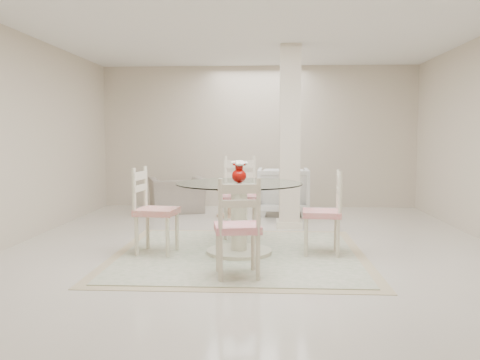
{
  "coord_description": "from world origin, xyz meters",
  "views": [
    {
      "loc": [
        0.16,
        -6.29,
        1.37
      ],
      "look_at": [
        -0.16,
        -0.31,
        0.85
      ],
      "focal_mm": 38.0,
      "sensor_mm": 36.0,
      "label": 1
    }
  ],
  "objects_px": {
    "dining_chair_north": "(240,191)",
    "side_table": "(229,204)",
    "column": "(290,137)",
    "dining_chair_south": "(238,221)",
    "dining_chair_west": "(151,204)",
    "dining_table": "(239,218)",
    "recliner_taupe": "(177,195)",
    "red_vase": "(239,172)",
    "dining_chair_east": "(328,206)",
    "armchair_white": "(283,191)"
  },
  "relations": [
    {
      "from": "column",
      "to": "red_vase",
      "type": "height_order",
      "value": "column"
    },
    {
      "from": "red_vase",
      "to": "side_table",
      "type": "relative_size",
      "value": 0.54
    },
    {
      "from": "dining_table",
      "to": "dining_chair_west",
      "type": "bearing_deg",
      "value": -178.49
    },
    {
      "from": "side_table",
      "to": "armchair_white",
      "type": "bearing_deg",
      "value": 18.67
    },
    {
      "from": "dining_chair_north",
      "to": "recliner_taupe",
      "type": "relative_size",
      "value": 1.27
    },
    {
      "from": "side_table",
      "to": "dining_chair_south",
      "type": "bearing_deg",
      "value": -84.49
    },
    {
      "from": "column",
      "to": "recliner_taupe",
      "type": "bearing_deg",
      "value": 144.42
    },
    {
      "from": "column",
      "to": "dining_chair_south",
      "type": "height_order",
      "value": "column"
    },
    {
      "from": "dining_chair_east",
      "to": "armchair_white",
      "type": "height_order",
      "value": "dining_chair_east"
    },
    {
      "from": "dining_table",
      "to": "dining_chair_east",
      "type": "height_order",
      "value": "dining_chair_east"
    },
    {
      "from": "column",
      "to": "dining_chair_east",
      "type": "relative_size",
      "value": 2.51
    },
    {
      "from": "dining_chair_north",
      "to": "recliner_taupe",
      "type": "height_order",
      "value": "dining_chair_north"
    },
    {
      "from": "dining_chair_north",
      "to": "column",
      "type": "bearing_deg",
      "value": 43.1
    },
    {
      "from": "side_table",
      "to": "dining_table",
      "type": "bearing_deg",
      "value": -83.44
    },
    {
      "from": "dining_table",
      "to": "column",
      "type": "bearing_deg",
      "value": 70.07
    },
    {
      "from": "dining_chair_east",
      "to": "armchair_white",
      "type": "distance_m",
      "value": 3.09
    },
    {
      "from": "dining_chair_east",
      "to": "armchair_white",
      "type": "bearing_deg",
      "value": -167.68
    },
    {
      "from": "dining_chair_south",
      "to": "dining_chair_west",
      "type": "bearing_deg",
      "value": -52.13
    },
    {
      "from": "dining_table",
      "to": "dining_chair_west",
      "type": "height_order",
      "value": "dining_chair_west"
    },
    {
      "from": "dining_chair_east",
      "to": "armchair_white",
      "type": "xyz_separation_m",
      "value": [
        -0.42,
        3.05,
        -0.15
      ]
    },
    {
      "from": "dining_chair_north",
      "to": "armchair_white",
      "type": "bearing_deg",
      "value": 67.45
    },
    {
      "from": "dining_chair_north",
      "to": "dining_chair_west",
      "type": "distance_m",
      "value": 1.44
    },
    {
      "from": "dining_table",
      "to": "red_vase",
      "type": "bearing_deg",
      "value": -18.43
    },
    {
      "from": "armchair_white",
      "to": "dining_table",
      "type": "bearing_deg",
      "value": 79.88
    },
    {
      "from": "dining_chair_west",
      "to": "column",
      "type": "bearing_deg",
      "value": -35.81
    },
    {
      "from": "dining_chair_east",
      "to": "side_table",
      "type": "distance_m",
      "value": 3.07
    },
    {
      "from": "side_table",
      "to": "red_vase",
      "type": "bearing_deg",
      "value": -83.42
    },
    {
      "from": "dining_chair_east",
      "to": "dining_chair_north",
      "type": "relative_size",
      "value": 0.89
    },
    {
      "from": "column",
      "to": "dining_chair_south",
      "type": "xyz_separation_m",
      "value": [
        -0.61,
        -2.83,
        -0.78
      ]
    },
    {
      "from": "column",
      "to": "dining_table",
      "type": "bearing_deg",
      "value": -109.93
    },
    {
      "from": "recliner_taupe",
      "to": "dining_chair_south",
      "type": "bearing_deg",
      "value": 88.4
    },
    {
      "from": "dining_chair_east",
      "to": "side_table",
      "type": "relative_size",
      "value": 2.27
    },
    {
      "from": "dining_chair_south",
      "to": "armchair_white",
      "type": "relative_size",
      "value": 1.2
    },
    {
      "from": "column",
      "to": "dining_chair_east",
      "type": "height_order",
      "value": "column"
    },
    {
      "from": "column",
      "to": "dining_chair_east",
      "type": "distance_m",
      "value": 1.98
    },
    {
      "from": "dining_chair_east",
      "to": "dining_chair_north",
      "type": "bearing_deg",
      "value": -128.67
    },
    {
      "from": "dining_table",
      "to": "red_vase",
      "type": "height_order",
      "value": "red_vase"
    },
    {
      "from": "red_vase",
      "to": "dining_chair_east",
      "type": "relative_size",
      "value": 0.24
    },
    {
      "from": "red_vase",
      "to": "recliner_taupe",
      "type": "height_order",
      "value": "red_vase"
    },
    {
      "from": "dining_chair_west",
      "to": "red_vase",
      "type": "bearing_deg",
      "value": -81.9
    },
    {
      "from": "dining_chair_north",
      "to": "side_table",
      "type": "bearing_deg",
      "value": 93.88
    },
    {
      "from": "column",
      "to": "side_table",
      "type": "bearing_deg",
      "value": 135.35
    },
    {
      "from": "dining_chair_east",
      "to": "dining_chair_south",
      "type": "height_order",
      "value": "dining_chair_south"
    },
    {
      "from": "dining_table",
      "to": "dining_chair_west",
      "type": "distance_m",
      "value": 1.03
    },
    {
      "from": "red_vase",
      "to": "armchair_white",
      "type": "distance_m",
      "value": 3.19
    },
    {
      "from": "dining_chair_west",
      "to": "dining_table",
      "type": "bearing_deg",
      "value": -81.89
    },
    {
      "from": "dining_table",
      "to": "side_table",
      "type": "bearing_deg",
      "value": 96.56
    },
    {
      "from": "dining_chair_north",
      "to": "dining_chair_west",
      "type": "relative_size",
      "value": 1.08
    },
    {
      "from": "dining_chair_east",
      "to": "dining_chair_south",
      "type": "bearing_deg",
      "value": -38.28
    },
    {
      "from": "dining_chair_north",
      "to": "side_table",
      "type": "height_order",
      "value": "dining_chair_north"
    }
  ]
}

